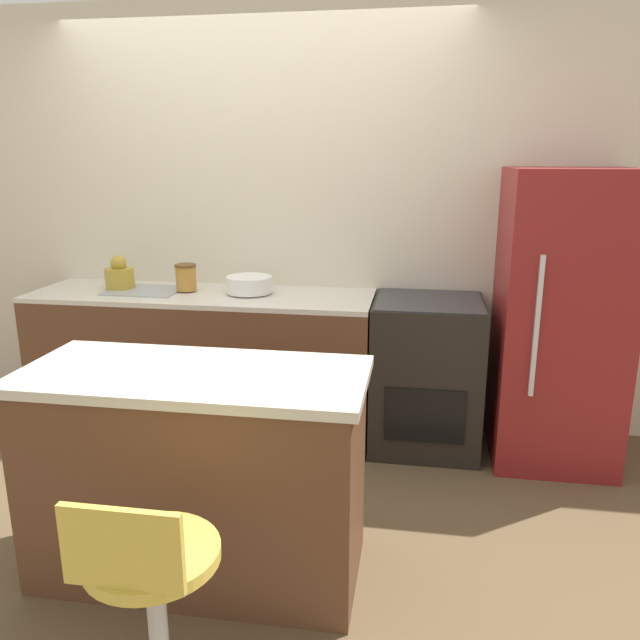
% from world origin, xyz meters
% --- Properties ---
extents(ground_plane, '(14.00, 14.00, 0.00)m').
position_xyz_m(ground_plane, '(0.00, 0.00, 0.00)').
color(ground_plane, brown).
extents(wall_back, '(8.00, 0.06, 2.60)m').
position_xyz_m(wall_back, '(0.00, 0.66, 1.30)').
color(wall_back, beige).
rests_on(wall_back, ground_plane).
extents(back_counter, '(2.09, 0.61, 0.89)m').
position_xyz_m(back_counter, '(-0.31, 0.33, 0.44)').
color(back_counter, brown).
rests_on(back_counter, ground_plane).
extents(kitchen_island, '(1.37, 0.61, 0.89)m').
position_xyz_m(kitchen_island, '(0.14, -1.03, 0.44)').
color(kitchen_island, brown).
rests_on(kitchen_island, ground_plane).
extents(oven_range, '(0.63, 0.63, 0.89)m').
position_xyz_m(oven_range, '(1.06, 0.33, 0.45)').
color(oven_range, black).
rests_on(oven_range, ground_plane).
extents(refrigerator, '(0.66, 0.70, 1.63)m').
position_xyz_m(refrigerator, '(1.77, 0.30, 0.82)').
color(refrigerator, maroon).
rests_on(refrigerator, ground_plane).
extents(stool_chair, '(0.40, 0.40, 0.81)m').
position_xyz_m(stool_chair, '(0.25, -1.73, 0.41)').
color(stool_chair, '#B7B7BC').
rests_on(stool_chair, ground_plane).
extents(kettle, '(0.18, 0.18, 0.21)m').
position_xyz_m(kettle, '(-0.85, 0.36, 0.97)').
color(kettle, '#B29333').
rests_on(kettle, back_counter).
extents(mixing_bowl, '(0.28, 0.28, 0.10)m').
position_xyz_m(mixing_bowl, '(-0.02, 0.36, 0.94)').
color(mixing_bowl, white).
rests_on(mixing_bowl, back_counter).
extents(canister_jar, '(0.13, 0.13, 0.16)m').
position_xyz_m(canister_jar, '(-0.42, 0.36, 0.97)').
color(canister_jar, '#B77F33').
rests_on(canister_jar, back_counter).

